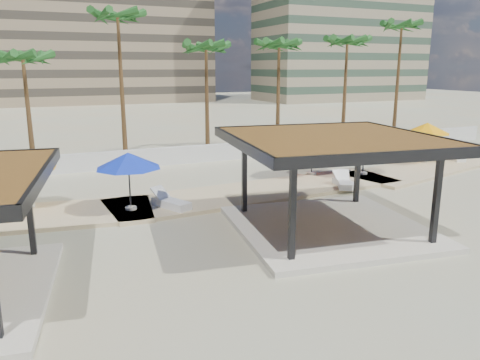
{
  "coord_description": "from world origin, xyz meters",
  "views": [
    {
      "loc": [
        -8.56,
        -14.3,
        6.45
      ],
      "look_at": [
        -0.27,
        4.8,
        1.4
      ],
      "focal_mm": 35.0,
      "sensor_mm": 36.0,
      "label": 1
    }
  ],
  "objects_px": {
    "lounger_b": "(344,183)",
    "lounger_c": "(345,183)",
    "pavilion_central": "(331,175)",
    "umbrella_c": "(313,133)",
    "lounger_d": "(454,157)",
    "lounger_a": "(171,203)"
  },
  "relations": [
    {
      "from": "umbrella_c",
      "to": "pavilion_central",
      "type": "bearing_deg",
      "value": -117.61
    },
    {
      "from": "lounger_b",
      "to": "lounger_c",
      "type": "bearing_deg",
      "value": -53.61
    },
    {
      "from": "umbrella_c",
      "to": "lounger_b",
      "type": "relative_size",
      "value": 2.11
    },
    {
      "from": "lounger_b",
      "to": "lounger_d",
      "type": "distance_m",
      "value": 11.87
    },
    {
      "from": "lounger_b",
      "to": "lounger_c",
      "type": "xyz_separation_m",
      "value": [
        0.06,
        0.01,
        -0.0
      ]
    },
    {
      "from": "umbrella_c",
      "to": "lounger_b",
      "type": "height_order",
      "value": "umbrella_c"
    },
    {
      "from": "lounger_a",
      "to": "lounger_b",
      "type": "xyz_separation_m",
      "value": [
        9.58,
        -0.01,
        -0.02
      ]
    },
    {
      "from": "lounger_a",
      "to": "lounger_d",
      "type": "bearing_deg",
      "value": -106.46
    },
    {
      "from": "lounger_b",
      "to": "lounger_d",
      "type": "relative_size",
      "value": 0.96
    },
    {
      "from": "lounger_c",
      "to": "lounger_d",
      "type": "xyz_separation_m",
      "value": [
        11.39,
        3.14,
        0.0
      ]
    },
    {
      "from": "pavilion_central",
      "to": "lounger_a",
      "type": "distance_m",
      "value": 7.53
    },
    {
      "from": "pavilion_central",
      "to": "lounger_c",
      "type": "distance_m",
      "value": 7.07
    },
    {
      "from": "lounger_a",
      "to": "lounger_d",
      "type": "distance_m",
      "value": 21.26
    },
    {
      "from": "lounger_c",
      "to": "lounger_d",
      "type": "bearing_deg",
      "value": -68.34
    },
    {
      "from": "lounger_a",
      "to": "lounger_c",
      "type": "xyz_separation_m",
      "value": [
        9.64,
        -0.0,
        -0.02
      ]
    },
    {
      "from": "pavilion_central",
      "to": "umbrella_c",
      "type": "xyz_separation_m",
      "value": [
        4.36,
        8.33,
        0.36
      ]
    },
    {
      "from": "pavilion_central",
      "to": "lounger_b",
      "type": "bearing_deg",
      "value": 56.85
    },
    {
      "from": "lounger_a",
      "to": "pavilion_central",
      "type": "bearing_deg",
      "value": -159.64
    },
    {
      "from": "lounger_a",
      "to": "umbrella_c",
      "type": "bearing_deg",
      "value": -96.33
    },
    {
      "from": "pavilion_central",
      "to": "lounger_c",
      "type": "xyz_separation_m",
      "value": [
        4.46,
        5.12,
        -1.96
      ]
    },
    {
      "from": "lounger_b",
      "to": "lounger_c",
      "type": "height_order",
      "value": "lounger_b"
    },
    {
      "from": "umbrella_c",
      "to": "lounger_b",
      "type": "xyz_separation_m",
      "value": [
        0.05,
        -3.22,
        -2.32
      ]
    }
  ]
}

